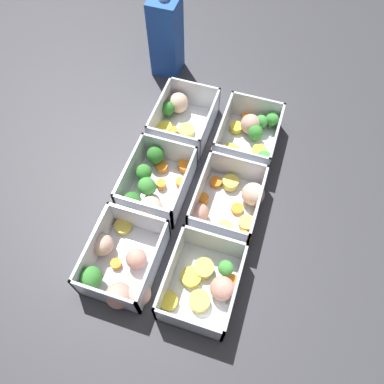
% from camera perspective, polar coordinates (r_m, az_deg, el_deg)
% --- Properties ---
extents(ground_plane, '(4.00, 4.00, 0.00)m').
position_cam_1_polar(ground_plane, '(0.77, 0.00, -0.91)').
color(ground_plane, '#38383D').
extents(container_near_left, '(0.16, 0.13, 0.07)m').
position_cam_1_polar(container_near_left, '(0.68, 2.05, -13.79)').
color(container_near_left, silver).
rests_on(container_near_left, ground_plane).
extents(container_near_center, '(0.16, 0.14, 0.07)m').
position_cam_1_polar(container_near_center, '(0.74, 5.76, -1.59)').
color(container_near_center, silver).
rests_on(container_near_center, ground_plane).
extents(container_near_right, '(0.16, 0.13, 0.07)m').
position_cam_1_polar(container_near_right, '(0.84, 8.66, 8.54)').
color(container_near_right, silver).
rests_on(container_near_right, ground_plane).
extents(container_far_left, '(0.18, 0.15, 0.07)m').
position_cam_1_polar(container_far_left, '(0.69, -10.89, -11.14)').
color(container_far_left, silver).
rests_on(container_far_left, ground_plane).
extents(container_far_center, '(0.18, 0.12, 0.07)m').
position_cam_1_polar(container_far_center, '(0.76, -5.96, 1.00)').
color(container_far_center, silver).
rests_on(container_far_center, ground_plane).
extents(container_far_right, '(0.16, 0.13, 0.07)m').
position_cam_1_polar(container_far_right, '(0.86, -1.84, 11.28)').
color(container_far_right, silver).
rests_on(container_far_right, ground_plane).
extents(juice_carton, '(0.07, 0.07, 0.20)m').
position_cam_1_polar(juice_carton, '(0.95, -3.95, 22.51)').
color(juice_carton, blue).
rests_on(juice_carton, ground_plane).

